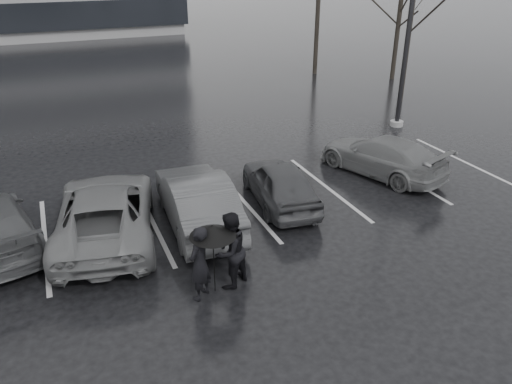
{
  "coord_description": "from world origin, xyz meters",
  "views": [
    {
      "loc": [
        -4.29,
        -9.79,
        6.79
      ],
      "look_at": [
        0.3,
        1.0,
        1.1
      ],
      "focal_mm": 35.0,
      "sensor_mm": 36.0,
      "label": 1
    }
  ],
  "objects": [
    {
      "name": "car_main",
      "position": [
        1.55,
        2.15,
        0.65
      ],
      "size": [
        1.99,
        3.96,
        1.3
      ],
      "primitive_type": "imported",
      "rotation": [
        0.0,
        0.0,
        3.02
      ],
      "color": "black",
      "rests_on": "ground"
    },
    {
      "name": "car_west_b",
      "position": [
        -3.43,
        2.18,
        0.72
      ],
      "size": [
        3.32,
        5.51,
        1.43
      ],
      "primitive_type": "imported",
      "rotation": [
        0.0,
        0.0,
        2.95
      ],
      "color": "#444547",
      "rests_on": "ground"
    },
    {
      "name": "pedestrian_left",
      "position": [
        -1.95,
        -1.25,
        0.86
      ],
      "size": [
        0.74,
        0.72,
        1.72
      ],
      "primitive_type": "imported",
      "rotation": [
        0.0,
        0.0,
        3.86
      ],
      "color": "black",
      "rests_on": "ground"
    },
    {
      "name": "car_east",
      "position": [
        5.61,
        2.8,
        0.64
      ],
      "size": [
        3.12,
        4.77,
        1.28
      ],
      "primitive_type": "imported",
      "rotation": [
        0.0,
        0.0,
        3.47
      ],
      "color": "#444547",
      "rests_on": "ground"
    },
    {
      "name": "ground",
      "position": [
        0.0,
        0.0,
        0.0
      ],
      "size": [
        160.0,
        160.0,
        0.0
      ],
      "primitive_type": "plane",
      "color": "black",
      "rests_on": "ground"
    },
    {
      "name": "tree_ne",
      "position": [
        14.5,
        14.0,
        3.5
      ],
      "size": [
        0.26,
        0.26,
        7.0
      ],
      "primitive_type": "cylinder",
      "color": "black",
      "rests_on": "ground"
    },
    {
      "name": "umbrella",
      "position": [
        -1.61,
        -1.18,
        1.53
      ],
      "size": [
        0.99,
        0.99,
        1.68
      ],
      "color": "black",
      "rests_on": "ground"
    },
    {
      "name": "pedestrian_right",
      "position": [
        -1.21,
        -1.08,
        0.9
      ],
      "size": [
        1.1,
        1.03,
        1.8
      ],
      "primitive_type": "imported",
      "rotation": [
        0.0,
        0.0,
        3.69
      ],
      "color": "black",
      "rests_on": "ground"
    },
    {
      "name": "car_west_a",
      "position": [
        -1.06,
        1.87,
        0.75
      ],
      "size": [
        1.85,
        4.62,
        1.49
      ],
      "primitive_type": "imported",
      "rotation": [
        0.0,
        0.0,
        3.08
      ],
      "color": "#28282A",
      "rests_on": "ground"
    },
    {
      "name": "tree_east",
      "position": [
        12.0,
        10.0,
        4.0
      ],
      "size": [
        0.26,
        0.26,
        8.0
      ],
      "primitive_type": "cylinder",
      "color": "black",
      "rests_on": "ground"
    },
    {
      "name": "lamp_post",
      "position": [
        9.29,
        6.73,
        4.56
      ],
      "size": [
        0.55,
        0.55,
        9.97
      ],
      "rotation": [
        0.0,
        0.0,
        0.14
      ],
      "color": "gray",
      "rests_on": "ground"
    },
    {
      "name": "stall_stripes",
      "position": [
        -0.8,
        2.5,
        0.0
      ],
      "size": [
        19.72,
        5.0,
        0.0
      ],
      "color": "#ACACAE",
      "rests_on": "ground"
    }
  ]
}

